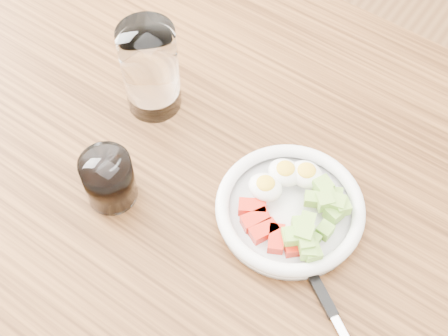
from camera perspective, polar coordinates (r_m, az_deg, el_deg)
The scene contains 5 objects.
dining_table at distance 1.01m, azimuth 0.14°, elevation -4.68°, with size 1.50×0.90×0.77m.
bowl at distance 0.89m, azimuth 6.14°, elevation -3.60°, with size 0.21×0.21×0.05m.
fork at distance 0.85m, azimuth 9.28°, elevation -11.94°, with size 0.19×0.13×0.01m.
water_glass at distance 0.96m, azimuth -6.76°, elevation 8.92°, with size 0.09×0.09×0.16m, color white.
coffee_glass at distance 0.90m, azimuth -10.49°, elevation -1.04°, with size 0.07×0.07×0.08m.
Camera 1 is at (0.27, -0.39, 1.56)m, focal length 50.00 mm.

